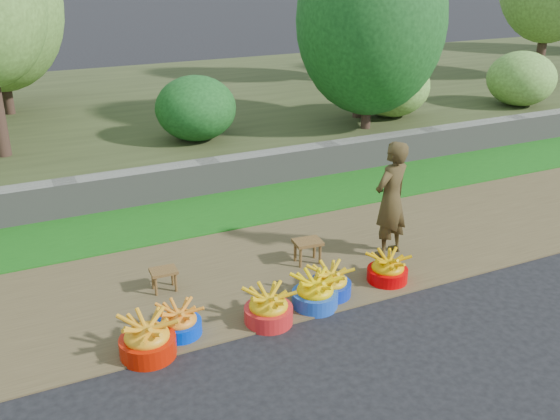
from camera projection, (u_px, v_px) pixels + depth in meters
name	position (u px, v px, depth m)	size (l,w,h in m)	color
ground_plane	(334.00, 313.00, 6.84)	(120.00, 120.00, 0.00)	black
dirt_shoulder	(285.00, 265.00, 7.87)	(80.00, 2.50, 0.02)	brown
grass_verge	(227.00, 209.00, 9.53)	(80.00, 1.50, 0.04)	#185D13
retaining_wall	(208.00, 177.00, 10.14)	(80.00, 0.35, 0.55)	slate
earth_bank	(136.00, 113.00, 14.24)	(80.00, 10.00, 0.50)	#373F1F
basin_a	(147.00, 339.00, 6.06)	(0.56, 0.56, 0.41)	#B51502
basin_b	(179.00, 322.00, 6.40)	(0.46, 0.46, 0.34)	#0031D7
basin_c	(268.00, 308.00, 6.61)	(0.52, 0.52, 0.39)	red
basin_d	(315.00, 293.00, 6.91)	(0.52, 0.52, 0.38)	blue
basin_e	(330.00, 283.00, 7.12)	(0.49, 0.49, 0.37)	#0D2AA7
basin_f	(388.00, 270.00, 7.43)	(0.49, 0.49, 0.36)	#CA0003
stool_left	(164.00, 274.00, 7.19)	(0.31, 0.25, 0.27)	brown
stool_right	(308.00, 245.00, 7.82)	(0.37, 0.30, 0.30)	brown
vendor_woman	(391.00, 200.00, 7.85)	(0.55, 0.36, 1.52)	black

